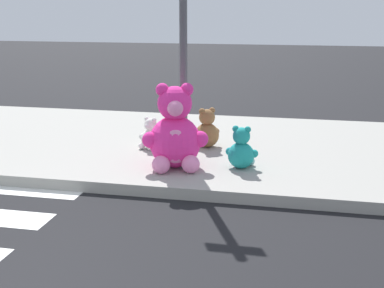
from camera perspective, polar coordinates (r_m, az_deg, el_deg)
sidewalk at (r=8.66m, az=-6.17°, el=0.08°), size 28.00×4.40×0.15m
sign_pole at (r=7.35m, az=-0.96°, el=11.54°), size 0.56×0.11×3.20m
plush_pink_large at (r=6.97m, az=-1.87°, el=1.05°), size 0.86×0.81×1.15m
plush_brown at (r=8.07m, az=1.59°, el=1.42°), size 0.44×0.45×0.62m
plush_white at (r=8.01m, az=-4.62°, el=0.89°), size 0.36×0.35×0.49m
plush_teal at (r=7.04m, az=5.45°, el=-0.77°), size 0.45×0.40×0.59m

